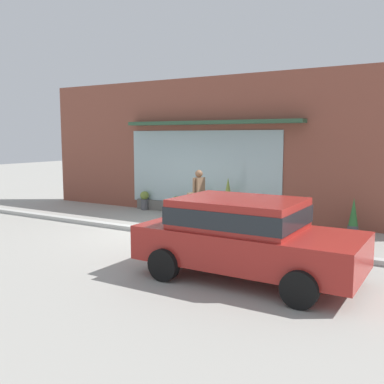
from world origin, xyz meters
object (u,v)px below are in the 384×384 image
Objects in this scene: fire_hydrant at (205,215)px; potted_plant_corner_tall at (144,200)px; potted_plant_window_center at (204,201)px; pedestrian_with_handbag at (198,193)px; potted_plant_low_front at (177,205)px; potted_plant_trailing_edge at (228,200)px; parked_car_red at (245,233)px; potted_plant_doorstep at (353,217)px.

fire_hydrant is 4.22m from potted_plant_corner_tall.
potted_plant_corner_tall is (-2.50, 0.07, -0.14)m from potted_plant_window_center.
fire_hydrant is 1.01m from pedestrian_with_handbag.
potted_plant_low_front is 0.94× the size of potted_plant_corner_tall.
potted_plant_low_front is (-2.14, 1.84, -0.12)m from fire_hydrant.
potted_plant_trailing_edge is (3.43, -0.18, 0.28)m from potted_plant_corner_tall.
parked_car_red is (2.60, -3.14, 0.39)m from fire_hydrant.
potted_plant_low_front is 0.59× the size of potted_plant_window_center.
parked_car_red is (3.20, -3.78, -0.11)m from pedestrian_with_handbag.
parked_car_red is 6.38m from potted_plant_window_center.
potted_plant_low_front is at bearing 178.85° from potted_plant_doorstep.
potted_plant_doorstep is at bearing 78.53° from parked_car_red.
fire_hydrant is 2.32m from potted_plant_window_center.
potted_plant_window_center is at bearing -1.70° from potted_plant_corner_tall.
potted_plant_corner_tall is (-1.54, 0.23, 0.02)m from potted_plant_low_front.
potted_plant_trailing_edge reaches higher than potted_plant_low_front.
potted_plant_doorstep is 1.58× the size of potted_plant_low_front.
potted_plant_window_center is (-3.77, 5.13, -0.33)m from parked_car_red.
potted_plant_trailing_edge is (1.89, 0.05, 0.30)m from potted_plant_low_front.
pedestrian_with_handbag is 2.46× the size of potted_plant_corner_tall.
potted_plant_corner_tall is at bearing 176.96° from potted_plant_trailing_edge.
potted_plant_trailing_edge reaches higher than potted_plant_doorstep.
potted_plant_window_center is (-1.17, 2.00, 0.05)m from fire_hydrant.
parked_car_red is at bearing -101.55° from potted_plant_doorstep.
parked_car_red is 6.07× the size of potted_plant_corner_tall.
potted_plant_corner_tall is (-6.27, 5.21, -0.48)m from parked_car_red.
potted_plant_corner_tall is (-7.27, 0.34, -0.11)m from potted_plant_doorstep.
potted_plant_doorstep is (4.19, 1.08, -0.48)m from pedestrian_with_handbag.
potted_plant_window_center is 1.60× the size of potted_plant_corner_tall.
potted_plant_corner_tall is at bearing 178.30° from potted_plant_window_center.
parked_car_red is 6.47× the size of potted_plant_low_front.
potted_plant_trailing_edge is (-2.84, 5.03, -0.20)m from parked_car_red.
parked_car_red is 5.78m from potted_plant_trailing_edge.
potted_plant_doorstep is at bearing -1.15° from potted_plant_low_front.
parked_car_red reaches higher than potted_plant_doorstep.
potted_plant_corner_tall is at bearing 150.58° from fire_hydrant.
pedestrian_with_handbag is 1.54m from potted_plant_window_center.
pedestrian_with_handbag is 2.04m from potted_plant_low_front.
potted_plant_doorstep is 5.73m from potted_plant_low_front.
potted_plant_trailing_edge is at bearing -3.04° from potted_plant_corner_tall.
potted_plant_doorstep is 3.84m from potted_plant_trailing_edge.
potted_plant_corner_tall is at bearing 177.29° from potted_plant_doorstep.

